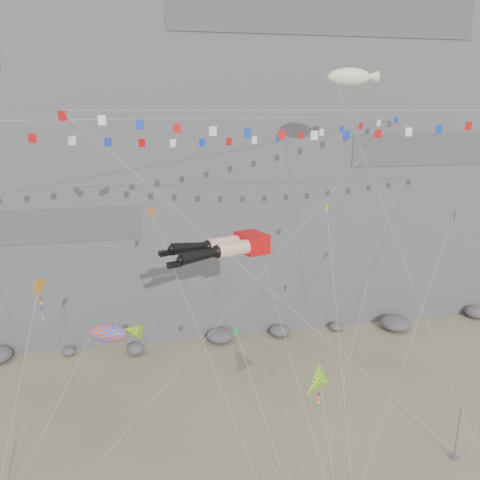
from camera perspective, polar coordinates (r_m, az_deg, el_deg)
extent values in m
plane|color=gray|center=(32.80, 2.66, -25.91)|extent=(120.00, 120.00, 0.00)
cube|color=slate|center=(56.25, -5.23, 18.84)|extent=(80.00, 28.00, 50.00)
cylinder|color=gray|center=(35.00, 24.99, -20.59)|extent=(0.12, 0.12, 3.78)
cube|color=#BE0B0D|center=(31.84, 1.46, -0.31)|extent=(2.24, 2.60, 1.29)
cylinder|color=#F0AC95|center=(30.37, -0.91, -1.09)|extent=(2.38, 1.64, 0.96)
sphere|color=black|center=(29.86, -2.73, -1.40)|extent=(0.88, 0.88, 0.88)
cone|color=black|center=(29.32, -4.95, -1.92)|extent=(2.73, 1.63, 0.89)
cube|color=black|center=(28.74, -8.06, -3.00)|extent=(0.92, 0.64, 0.32)
cylinder|color=#F0AC95|center=(31.45, -2.08, -0.51)|extent=(2.38, 1.64, 0.96)
sphere|color=black|center=(30.96, -3.86, -0.80)|extent=(0.88, 0.88, 0.88)
cone|color=black|center=(30.39, -6.04, -0.92)|extent=(2.75, 1.64, 0.96)
cube|color=black|center=(29.76, -9.07, -1.58)|extent=(0.92, 0.64, 0.32)
cylinder|color=gray|center=(28.54, 6.52, -16.69)|extent=(0.03, 0.03, 19.13)
cylinder|color=gray|center=(29.09, -13.16, -7.35)|extent=(0.03, 0.03, 28.70)
cylinder|color=gray|center=(31.01, 19.06, -5.81)|extent=(0.03, 0.03, 23.86)
cube|color=gray|center=(36.13, 25.97, -23.10)|extent=(0.16, 0.16, 0.10)
cylinder|color=gray|center=(28.20, -26.03, -19.27)|extent=(0.03, 0.03, 13.97)
cylinder|color=gray|center=(29.28, -22.38, -21.87)|extent=(0.03, 0.03, 13.01)
cylinder|color=gray|center=(28.07, 11.20, -25.83)|extent=(0.03, 0.03, 9.35)
cylinder|color=gray|center=(33.41, 20.15, -2.29)|extent=(0.03, 0.03, 27.31)
cylinder|color=gray|center=(27.75, -3.49, -14.86)|extent=(0.03, 0.03, 21.06)
cylinder|color=gray|center=(30.53, 12.55, -16.73)|extent=(0.03, 0.03, 15.76)
cylinder|color=gray|center=(26.95, 3.92, -23.47)|extent=(0.03, 0.03, 12.42)
cylinder|color=gray|center=(31.39, 12.00, -12.08)|extent=(0.03, 0.03, 20.93)
cylinder|color=gray|center=(29.95, 19.49, -13.41)|extent=(0.03, 0.03, 19.06)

